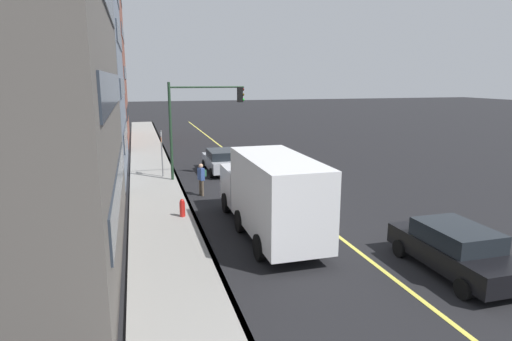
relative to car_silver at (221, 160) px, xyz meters
name	(u,v)px	position (x,y,z in m)	size (l,w,h in m)	color
ground	(277,190)	(-5.34, -2.13, -0.79)	(200.00, 200.00, 0.00)	black
sidewalk_slab	(158,197)	(-5.34, 4.34, -0.71)	(80.00, 2.85, 0.15)	gray
curb_edge	(185,195)	(-5.34, 2.99, -0.71)	(80.00, 0.16, 0.15)	slate
lane_stripe_center	(277,190)	(-5.34, -2.13, -0.78)	(80.00, 0.16, 0.01)	#D8CC4C
building_midblock	(12,62)	(2.75, 12.27, 6.24)	(13.06, 12.69, 14.07)	slate
building_glass_right	(58,12)	(17.58, 11.54, 11.28)	(12.56, 11.22, 24.13)	brown
car_silver	(221,160)	(0.00, 0.00, 0.00)	(4.54, 1.96, 1.51)	#A8AAB2
car_black	(455,249)	(-16.65, -4.21, 0.01)	(4.57, 2.06, 1.54)	black
truck_white	(271,193)	(-11.86, 0.37, 0.91)	(8.06, 2.44, 3.24)	silver
pedestrian_with_backpack	(201,177)	(-5.37, 2.09, 0.21)	(0.46, 0.45, 1.71)	brown
traffic_light_mast	(199,113)	(-1.87, 1.60, 3.25)	(0.28, 4.52, 5.86)	#1E3823
street_sign_post	(162,151)	(-0.88, 3.81, 0.97)	(0.60, 0.08, 2.99)	slate
fire_hydrant	(182,209)	(-9.09, 3.51, -0.32)	(0.24, 0.24, 0.94)	red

